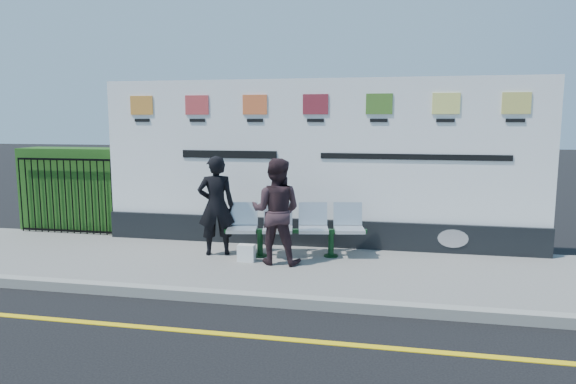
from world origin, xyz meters
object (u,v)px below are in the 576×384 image
(billboard, at_px, (316,175))
(woman_right, at_px, (276,211))
(bench, at_px, (295,242))
(woman_left, at_px, (216,206))

(billboard, height_order, woman_right, billboard)
(bench, relative_size, woman_left, 1.35)
(billboard, height_order, bench, billboard)
(billboard, height_order, woman_left, billboard)
(bench, xyz_separation_m, woman_right, (-0.23, -0.45, 0.60))
(bench, distance_m, woman_left, 1.48)
(bench, height_order, woman_left, woman_left)
(woman_left, bearing_deg, bench, 163.96)
(billboard, xyz_separation_m, woman_left, (-1.55, -0.97, -0.46))
(billboard, xyz_separation_m, bench, (-0.21, -0.84, -1.06))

